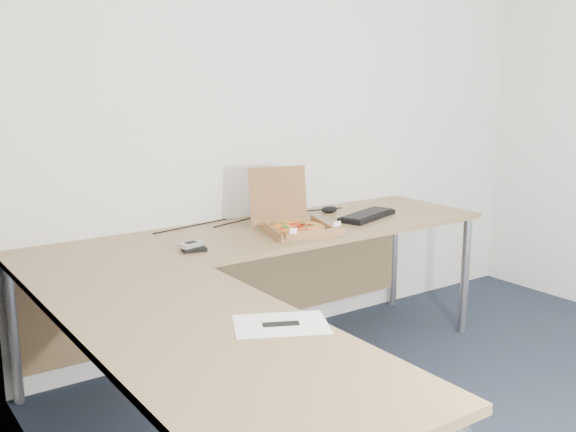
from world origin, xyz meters
TOP-DOWN VIEW (x-y plane):
  - desk at (-0.82, 0.97)m, footprint 2.50×2.20m
  - pizza_box at (-0.40, 1.29)m, footprint 0.31×0.36m
  - drinking_glass at (-0.16, 1.67)m, footprint 0.06×0.06m
  - keyboard at (0.12, 1.33)m, footprint 0.43×0.27m
  - mouse at (0.04, 1.56)m, footprint 0.12×0.09m
  - wallet at (-0.99, 1.26)m, footprint 0.12×0.11m
  - phone at (-1.00, 1.26)m, footprint 0.12×0.08m
  - paper_sheet at (-1.18, 0.28)m, footprint 0.36×0.32m
  - dome_speaker at (-0.15, 1.60)m, footprint 0.10×0.10m
  - cable_bundle at (-0.44, 1.68)m, footprint 0.58×0.12m

SIDE VIEW (x-z plane):
  - desk at x=-0.82m, z-range 0.34..1.07m
  - paper_sheet at x=-1.18m, z-range 0.73..0.73m
  - cable_bundle at x=-0.44m, z-range 0.73..0.74m
  - wallet at x=-0.99m, z-range 0.73..0.75m
  - keyboard at x=0.12m, z-range 0.73..0.76m
  - mouse at x=0.04m, z-range 0.73..0.77m
  - phone at x=-1.00m, z-range 0.75..0.77m
  - pizza_box at x=-0.40m, z-range 0.61..0.92m
  - dome_speaker at x=-0.15m, z-range 0.73..0.81m
  - drinking_glass at x=-0.16m, z-range 0.73..0.84m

